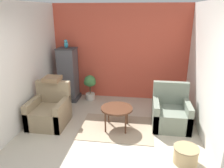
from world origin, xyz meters
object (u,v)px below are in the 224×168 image
object	(u,v)px
birdcage	(68,75)
wicker_basket	(186,154)
coffee_table	(117,110)
potted_plant	(90,85)
armchair_left	(50,112)
armchair_right	(171,113)
parrot	(66,44)

from	to	relation	value
birdcage	wicker_basket	bearing A→B (deg)	-40.26
coffee_table	potted_plant	world-z (taller)	potted_plant
armchair_left	wicker_basket	world-z (taller)	armchair_left
coffee_table	potted_plant	distance (m)	1.82
armchair_right	birdcage	world-z (taller)	birdcage
armchair_left	potted_plant	distance (m)	1.65
coffee_table	parrot	bearing A→B (deg)	137.08
potted_plant	wicker_basket	bearing A→B (deg)	-47.79
parrot	potted_plant	bearing A→B (deg)	5.96
coffee_table	parrot	world-z (taller)	parrot
coffee_table	parrot	distance (m)	2.45
birdcage	wicker_basket	xyz separation A→B (m)	(2.89, -2.45, -0.58)
armchair_left	armchair_right	xyz separation A→B (m)	(2.72, 0.31, 0.00)
armchair_left	parrot	size ratio (longest dim) A/B	3.97
armchair_left	birdcage	distance (m)	1.54
parrot	wicker_basket	bearing A→B (deg)	-40.29
armchair_right	parrot	xyz separation A→B (m)	(-2.76, 1.17, 1.32)
birdcage	armchair_left	bearing A→B (deg)	-88.45
coffee_table	wicker_basket	world-z (taller)	coffee_table
potted_plant	parrot	bearing A→B (deg)	-174.04
birdcage	potted_plant	distance (m)	0.67
potted_plant	coffee_table	bearing A→B (deg)	-57.67
coffee_table	armchair_left	distance (m)	1.55
coffee_table	armchair_right	size ratio (longest dim) A/B	0.74
birdcage	potted_plant	bearing A→B (deg)	6.15
coffee_table	wicker_basket	size ratio (longest dim) A/B	1.62
birdcage	armchair_right	bearing A→B (deg)	-22.86
armchair_right	parrot	bearing A→B (deg)	157.11
armchair_left	wicker_basket	xyz separation A→B (m)	(2.85, -0.97, -0.13)
armchair_left	birdcage	bearing A→B (deg)	91.55
birdcage	parrot	bearing A→B (deg)	90.00
armchair_right	potted_plant	world-z (taller)	armchair_right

